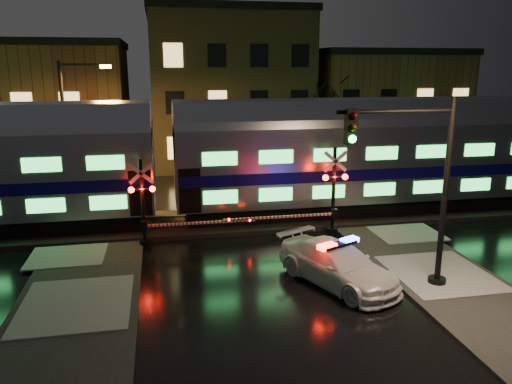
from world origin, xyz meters
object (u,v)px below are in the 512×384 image
crossing_signal_left (152,212)px  streetlight (70,126)px  police_car (338,264)px  traffic_light (418,192)px  crossing_signal_right (326,200)px

crossing_signal_left → streetlight: size_ratio=0.69×
police_car → crossing_signal_left: bearing=117.4°
police_car → traffic_light: bearing=-46.6°
traffic_light → streetlight: (-13.04, 12.80, 1.02)m
streetlight → crossing_signal_left: bearing=-58.4°
streetlight → traffic_light: bearing=-44.5°
police_car → crossing_signal_right: 5.39m
police_car → streetlight: bearing=107.6°
police_car → traffic_light: size_ratio=0.81×
streetlight → police_car: bearing=-47.9°
police_car → crossing_signal_left: (-6.55, 5.14, 0.86)m
crossing_signal_right → crossing_signal_left: size_ratio=1.06×
traffic_light → crossing_signal_right: bearing=93.4°
traffic_light → streetlight: size_ratio=0.84×
police_car → streetlight: 16.40m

